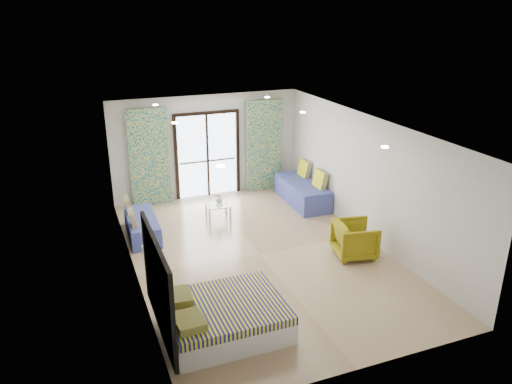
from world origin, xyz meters
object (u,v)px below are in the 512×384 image
object	(u,v)px
daybed_left	(141,225)
coffee_table	(218,206)
armchair	(355,238)
bed	(224,317)
daybed_right	(302,191)

from	to	relation	value
daybed_left	coffee_table	distance (m)	1.89
coffee_table	armchair	world-z (taller)	armchair
daybed_left	armchair	xyz separation A→B (m)	(3.90, -2.54, 0.15)
bed	daybed_right	distance (m)	5.77
bed	daybed_left	size ratio (longest dim) A/B	1.11
bed	daybed_left	xyz separation A→B (m)	(-0.64, 3.99, -0.01)
bed	armchair	distance (m)	3.57
bed	coffee_table	xyz separation A→B (m)	(1.23, 4.28, 0.07)
daybed_left	armchair	distance (m)	4.66
daybed_right	armchair	xyz separation A→B (m)	(-0.33, -3.06, 0.10)
bed	daybed_left	distance (m)	4.04
bed	armchair	world-z (taller)	armchair
daybed_right	daybed_left	bearing A→B (deg)	-171.10
daybed_left	daybed_right	world-z (taller)	daybed_right
daybed_right	coffee_table	bearing A→B (deg)	-172.74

